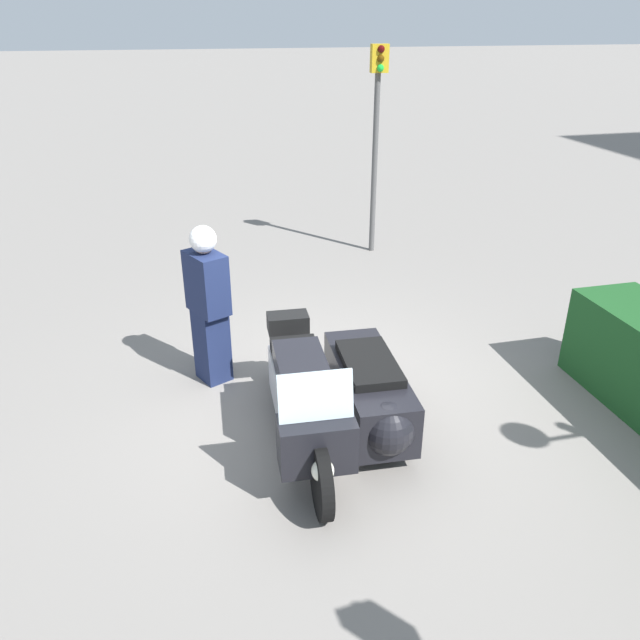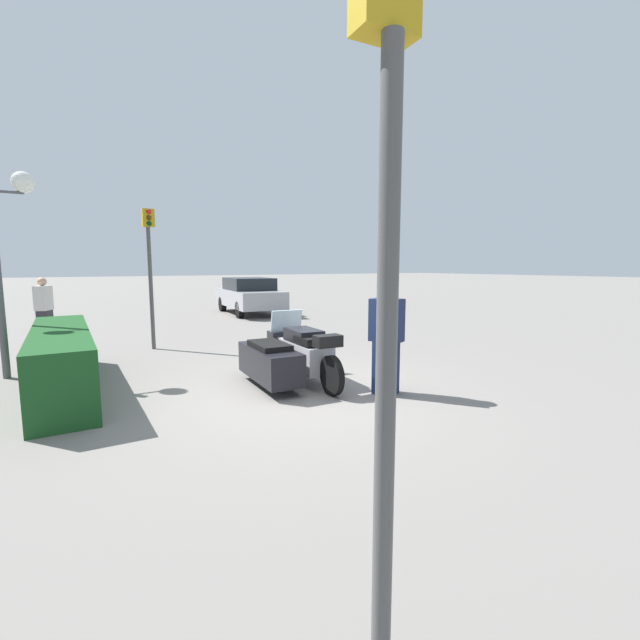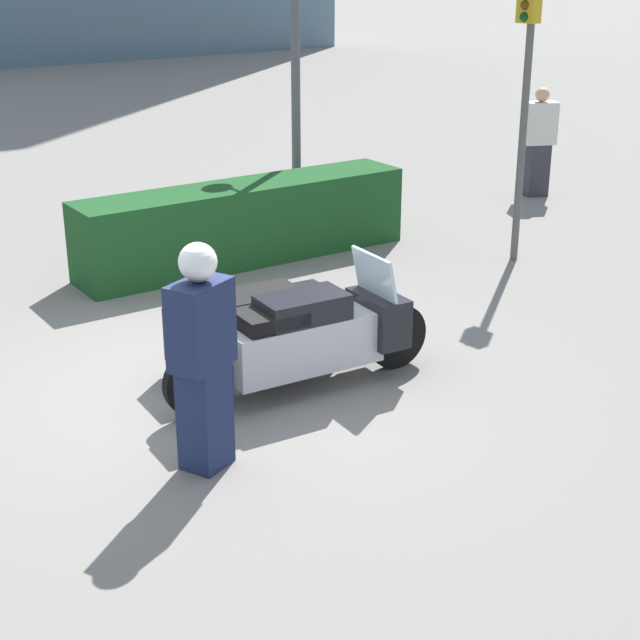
% 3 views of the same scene
% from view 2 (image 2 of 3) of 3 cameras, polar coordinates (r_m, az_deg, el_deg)
% --- Properties ---
extents(ground_plane, '(160.00, 160.00, 0.00)m').
position_cam_2_polar(ground_plane, '(6.63, -2.15, -9.84)').
color(ground_plane, slate).
extents(police_motorcycle, '(2.58, 1.36, 1.14)m').
position_cam_2_polar(police_motorcycle, '(7.21, -4.75, -4.68)').
color(police_motorcycle, black).
rests_on(police_motorcycle, ground).
extents(officer_rider, '(0.55, 0.46, 1.74)m').
position_cam_2_polar(officer_rider, '(6.53, 8.85, -1.88)').
color(officer_rider, '#192347').
rests_on(officer_rider, ground).
extents(hedge_bush_curbside, '(4.24, 0.79, 0.96)m').
position_cam_2_polar(hedge_bush_curbside, '(7.88, -31.18, -4.54)').
color(hedge_bush_curbside, '#19471E').
rests_on(hedge_bush_curbside, ground).
extents(traffic_light_near, '(0.23, 0.27, 3.22)m').
position_cam_2_polar(traffic_light_near, '(10.63, -21.75, 7.74)').
color(traffic_light_near, '#4C4C4C').
rests_on(traffic_light_near, ground).
extents(traffic_light_far, '(0.23, 0.27, 3.24)m').
position_cam_2_polar(traffic_light_far, '(1.82, 8.60, 13.30)').
color(traffic_light_far, '#4C4C4C').
rests_on(traffic_light_far, ground).
extents(parked_car_background, '(4.55, 2.14, 1.46)m').
position_cam_2_polar(parked_car_background, '(17.69, -9.44, 3.34)').
color(parked_car_background, '#9E9EA3').
rests_on(parked_car_background, ground).
extents(pedestrian_bystander, '(0.54, 0.44, 1.65)m').
position_cam_2_polar(pedestrian_bystander, '(13.20, -32.88, 1.22)').
color(pedestrian_bystander, '#2D2D33').
rests_on(pedestrian_bystander, ground).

